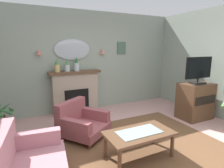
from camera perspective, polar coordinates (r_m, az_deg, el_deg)
name	(u,v)px	position (r m, az deg, el deg)	size (l,w,h in m)	color
floor	(139,155)	(3.46, 8.39, -20.73)	(6.41, 6.17, 0.10)	#C6938E
wall_back	(87,61)	(5.32, -7.61, 6.92)	(6.41, 0.10, 2.76)	#93A393
patterned_rug	(133,146)	(3.57, 6.49, -18.52)	(3.20, 2.40, 0.01)	brown
fireplace	(76,92)	(5.11, -11.18, -2.57)	(1.36, 0.36, 1.16)	tan
mantel_vase_right	(57,66)	(4.86, -16.56, 5.33)	(0.13, 0.13, 0.35)	tan
mantel_vase_left	(67,66)	(4.91, -13.68, 5.44)	(0.13, 0.13, 0.33)	silver
mantel_vase_centre	(77,65)	(4.97, -10.86, 5.81)	(0.14, 0.14, 0.37)	silver
wall_mirror	(72,50)	(5.10, -12.11, 10.31)	(0.96, 0.06, 0.56)	#B2BCC6
wall_sconce_left	(39,52)	(4.91, -21.69, 9.15)	(0.14, 0.14, 0.14)	#D17066
wall_sconce_right	(103,51)	(5.33, -2.94, 10.04)	(0.14, 0.14, 0.14)	#D17066
framed_picture	(121,48)	(5.68, 2.95, 11.03)	(0.28, 0.03, 0.36)	#4C6B56
coffee_table	(139,135)	(3.12, 8.35, -15.39)	(1.10, 0.60, 0.45)	brown
armchair_by_coffee_table	(81,122)	(3.85, -9.59, -11.37)	(1.13, 1.13, 0.71)	#934C51
tv_cabinet	(195,101)	(5.11, 24.27, -4.75)	(0.80, 0.57, 0.90)	brown
tv_flatscreen	(199,69)	(4.95, 25.20, 4.08)	(0.84, 0.24, 0.65)	black
potted_plant_small_fern	(4,118)	(4.53, -30.26, -9.13)	(0.40, 0.42, 0.65)	brown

